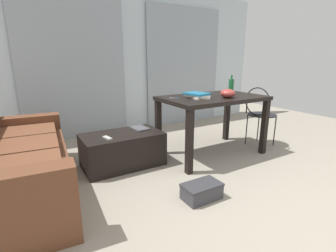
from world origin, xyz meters
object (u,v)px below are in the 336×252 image
magazine (140,128)px  shoebox (202,191)px  coffee_table (123,150)px  tv_remote_primary (107,138)px  bowl (228,93)px  book_stack (198,95)px  couch (15,166)px  craft_table (213,104)px  bottle_near (231,87)px  scissors (175,98)px  wire_chair (260,110)px

magazine → shoebox: magazine is taller
coffee_table → tv_remote_primary: (-0.21, -0.10, 0.21)m
bowl → tv_remote_primary: 1.57m
bowl → book_stack: (-0.35, 0.17, -0.02)m
couch → tv_remote_primary: couch is taller
book_stack → craft_table: bearing=4.6°
bottle_near → bowl: bearing=-141.8°
magazine → scissors: bearing=-33.9°
scissors → shoebox: scissors is taller
wire_chair → magazine: (-1.72, 0.44, -0.13)m
coffee_table → shoebox: size_ratio=2.60×
bowl → tv_remote_primary: size_ratio=1.31×
coffee_table → magazine: 0.36m
couch → scissors: scissors is taller
craft_table → scissors: 0.54m
craft_table → book_stack: 0.31m
couch → bowl: 2.46m
scissors → book_stack: bearing=-28.9°
wire_chair → tv_remote_primary: bearing=173.6°
wire_chair → bowl: size_ratio=4.67×
book_stack → wire_chair: bearing=-4.5°
coffee_table → craft_table: 1.30m
shoebox → scissors: bearing=72.2°
bottle_near → coffee_table: bearing=170.3°
bottle_near → bowl: 0.29m
craft_table → bottle_near: 0.37m
book_stack → magazine: bearing=151.2°
craft_table → couch: bearing=177.1°
magazine → couch: bearing=-176.5°
wire_chair → shoebox: size_ratio=2.44×
coffee_table → book_stack: book_stack is taller
coffee_table → tv_remote_primary: tv_remote_primary is taller
scissors → bottle_near: bearing=-8.9°
couch → book_stack: (2.03, -0.14, 0.54)m
couch → tv_remote_primary: bearing=1.5°
bottle_near → tv_remote_primary: bearing=174.9°
scissors → tv_remote_primary: 0.95m
scissors → magazine: bearing=151.3°
couch → bottle_near: 2.68m
coffee_table → shoebox: bearing=-72.3°
coffee_table → tv_remote_primary: size_ratio=6.54×
bottle_near → scissors: bearing=171.1°
tv_remote_primary → shoebox: tv_remote_primary is taller
bottle_near → shoebox: 1.64m
bottle_near → bowl: (-0.23, -0.18, -0.05)m
coffee_table → scissors: scissors is taller
couch → bowl: bearing=-7.3°
bowl → scissors: bearing=152.8°
shoebox → couch: bearing=146.4°
bottle_near → shoebox: size_ratio=0.73×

